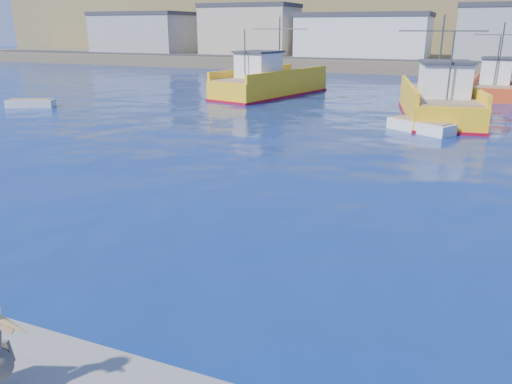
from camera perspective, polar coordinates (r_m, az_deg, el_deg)
ground at (r=11.55m, az=-5.32°, el=-11.67°), size 260.00×260.00×0.00m
dock_bollards at (r=8.54m, az=-12.98°, el=-19.01°), size 36.20×0.20×0.30m
far_shore at (r=118.12m, az=21.64°, el=18.71°), size 200.00×81.00×24.00m
trawler_yellow_a at (r=44.72m, az=1.50°, el=12.37°), size 7.17×13.16×6.67m
trawler_yellow_b at (r=35.49m, az=20.11°, el=9.66°), size 6.30×12.47×6.59m
boat_orange at (r=48.36m, az=25.66°, el=11.00°), size 4.58×8.99×6.14m
skiff_left at (r=41.89m, az=-24.36°, el=9.17°), size 3.59×2.57×0.74m
skiff_mid at (r=30.51m, az=18.28°, el=7.05°), size 3.98×3.15×0.84m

